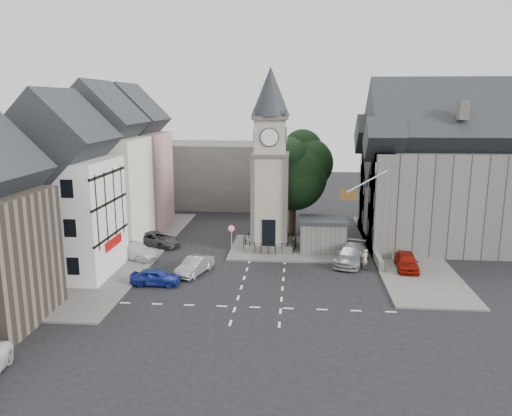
# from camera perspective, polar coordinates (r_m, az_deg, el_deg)

# --- Properties ---
(ground) EXTENTS (120.00, 120.00, 0.00)m
(ground) POSITION_cam_1_polar(r_m,az_deg,el_deg) (38.60, 0.89, -8.07)
(ground) COLOR black
(ground) RESTS_ON ground
(pavement_west) EXTENTS (6.00, 30.00, 0.14)m
(pavement_west) POSITION_cam_1_polar(r_m,az_deg,el_deg) (46.64, -14.15, -4.76)
(pavement_west) COLOR #595651
(pavement_west) RESTS_ON ground
(pavement_east) EXTENTS (6.00, 26.00, 0.14)m
(pavement_east) POSITION_cam_1_polar(r_m,az_deg,el_deg) (47.07, 16.37, -4.74)
(pavement_east) COLOR #595651
(pavement_east) RESTS_ON ground
(central_island) EXTENTS (10.00, 8.00, 0.16)m
(central_island) POSITION_cam_1_polar(r_m,az_deg,el_deg) (46.10, 3.44, -4.59)
(central_island) COLOR #595651
(central_island) RESTS_ON ground
(road_markings) EXTENTS (20.00, 8.00, 0.01)m
(road_markings) POSITION_cam_1_polar(r_m,az_deg,el_deg) (33.50, 0.23, -11.29)
(road_markings) COLOR silver
(road_markings) RESTS_ON ground
(clock_tower) EXTENTS (4.86, 4.86, 16.25)m
(clock_tower) POSITION_cam_1_polar(r_m,az_deg,el_deg) (44.51, 1.63, 5.41)
(clock_tower) COLOR #4C4944
(clock_tower) RESTS_ON ground
(stone_shelter) EXTENTS (4.30, 3.30, 3.08)m
(stone_shelter) POSITION_cam_1_polar(r_m,az_deg,el_deg) (45.27, 7.63, -3.06)
(stone_shelter) COLOR #62605B
(stone_shelter) RESTS_ON ground
(town_tree) EXTENTS (7.20, 7.20, 10.80)m
(town_tree) POSITION_cam_1_polar(r_m,az_deg,el_deg) (49.56, 4.26, 4.73)
(town_tree) COLOR black
(town_tree) RESTS_ON ground
(warning_sign_post) EXTENTS (0.70, 0.19, 2.85)m
(warning_sign_post) POSITION_cam_1_polar(r_m,az_deg,el_deg) (43.45, -2.83, -2.96)
(warning_sign_post) COLOR black
(warning_sign_post) RESTS_ON ground
(terrace_pink) EXTENTS (8.10, 7.60, 12.80)m
(terrace_pink) POSITION_cam_1_polar(r_m,az_deg,el_deg) (55.56, -14.13, 4.79)
(terrace_pink) COLOR #B57C80
(terrace_pink) RESTS_ON ground
(terrace_cream) EXTENTS (8.10, 7.60, 12.80)m
(terrace_cream) POSITION_cam_1_polar(r_m,az_deg,el_deg) (48.13, -17.18, 3.53)
(terrace_cream) COLOR beige
(terrace_cream) RESTS_ON ground
(terrace_tudor) EXTENTS (8.10, 7.60, 12.00)m
(terrace_tudor) POSITION_cam_1_polar(r_m,az_deg,el_deg) (40.98, -21.26, 1.26)
(terrace_tudor) COLOR silver
(terrace_tudor) RESTS_ON ground
(backdrop_west) EXTENTS (20.00, 10.00, 8.00)m
(backdrop_west) POSITION_cam_1_polar(r_m,az_deg,el_deg) (66.41, -7.83, 3.94)
(backdrop_west) COLOR #4C4944
(backdrop_west) RESTS_ON ground
(east_building) EXTENTS (14.40, 11.40, 12.60)m
(east_building) POSITION_cam_1_polar(r_m,az_deg,el_deg) (49.45, 20.20, 3.17)
(east_building) COLOR #62605B
(east_building) RESTS_ON ground
(east_boundary_wall) EXTENTS (0.40, 16.00, 0.90)m
(east_boundary_wall) POSITION_cam_1_polar(r_m,az_deg,el_deg) (48.38, 12.67, -3.61)
(east_boundary_wall) COLOR #62605B
(east_boundary_wall) RESTS_ON ground
(flagpole) EXTENTS (3.68, 0.10, 2.74)m
(flagpole) POSITION_cam_1_polar(r_m,az_deg,el_deg) (41.02, 12.54, 2.97)
(flagpole) COLOR white
(flagpole) RESTS_ON ground
(car_west_blue) EXTENTS (3.67, 1.52, 1.24)m
(car_west_blue) POSITION_cam_1_polar(r_m,az_deg,el_deg) (37.86, -11.41, -7.72)
(car_west_blue) COLOR navy
(car_west_blue) RESTS_ON ground
(car_west_silver) EXTENTS (4.52, 3.27, 1.42)m
(car_west_silver) POSITION_cam_1_polar(r_m,az_deg,el_deg) (44.15, -13.77, -4.84)
(car_west_silver) COLOR gray
(car_west_silver) RESTS_ON ground
(car_west_grey) EXTENTS (5.19, 4.00, 1.31)m
(car_west_grey) POSITION_cam_1_polar(r_m,az_deg,el_deg) (47.73, -11.21, -3.51)
(car_west_grey) COLOR #353437
(car_west_grey) RESTS_ON ground
(car_island_silver) EXTENTS (2.63, 4.29, 1.34)m
(car_island_silver) POSITION_cam_1_polar(r_m,az_deg,el_deg) (39.72, -7.04, -6.55)
(car_island_silver) COLOR gray
(car_island_silver) RESTS_ON ground
(car_island_east) EXTENTS (3.49, 5.62, 1.52)m
(car_island_east) POSITION_cam_1_polar(r_m,az_deg,el_deg) (42.59, 10.77, -5.25)
(car_island_east) COLOR #969A9D
(car_island_east) RESTS_ON ground
(car_east_red) EXTENTS (2.00, 4.29, 1.42)m
(car_east_red) POSITION_cam_1_polar(r_m,az_deg,el_deg) (42.07, 16.83, -5.86)
(car_east_red) COLOR maroon
(car_east_red) RESTS_ON ground
(pedestrian) EXTENTS (0.72, 0.67, 1.64)m
(pedestrian) POSITION_cam_1_polar(r_m,az_deg,el_deg) (41.48, 12.33, -5.71)
(pedestrian) COLOR #B2A093
(pedestrian) RESTS_ON ground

